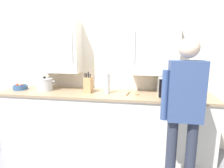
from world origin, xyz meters
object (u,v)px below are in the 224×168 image
(thermos_flask, at_px, (107,83))
(fruit_bowl, at_px, (20,87))
(wooden_spoon, at_px, (133,94))
(knife_block, at_px, (88,85))
(person_figure, at_px, (184,107))
(stock_pot, at_px, (45,84))
(microwave_oven, at_px, (175,86))

(thermos_flask, distance_m, fruit_bowl, 1.46)
(thermos_flask, xyz_separation_m, fruit_bowl, (-1.46, 0.03, -0.11))
(wooden_spoon, distance_m, knife_block, 0.69)
(knife_block, relative_size, person_figure, 0.19)
(stock_pot, bearing_deg, thermos_flask, -2.61)
(wooden_spoon, distance_m, stock_pot, 1.41)
(fruit_bowl, xyz_separation_m, stock_pot, (0.43, 0.01, 0.06))
(person_figure, bearing_deg, wooden_spoon, 126.98)
(wooden_spoon, bearing_deg, person_figure, -53.02)
(knife_block, bearing_deg, wooden_spoon, -1.17)
(person_figure, bearing_deg, stock_pot, 158.29)
(microwave_oven, xyz_separation_m, wooden_spoon, (-0.59, -0.07, -0.13))
(thermos_flask, height_order, stock_pot, thermos_flask)
(thermos_flask, height_order, fruit_bowl, thermos_flask)
(wooden_spoon, relative_size, knife_block, 0.67)
(microwave_oven, xyz_separation_m, stock_pot, (-2.00, -0.04, -0.04))
(microwave_oven, distance_m, thermos_flask, 0.98)
(wooden_spoon, height_order, stock_pot, stock_pot)
(thermos_flask, xyz_separation_m, wooden_spoon, (0.38, 0.01, -0.15))
(wooden_spoon, distance_m, person_figure, 0.94)
(thermos_flask, relative_size, stock_pot, 0.89)
(person_figure, bearing_deg, microwave_oven, 87.85)
(fruit_bowl, height_order, stock_pot, stock_pot)
(microwave_oven, bearing_deg, stock_pot, -178.98)
(wooden_spoon, xyz_separation_m, knife_block, (-0.68, 0.01, 0.11))
(wooden_spoon, relative_size, stock_pot, 0.62)
(fruit_bowl, height_order, person_figure, person_figure)
(thermos_flask, height_order, person_figure, person_figure)
(thermos_flask, xyz_separation_m, stock_pot, (-1.03, 0.05, -0.06))
(fruit_bowl, relative_size, stock_pot, 0.65)
(stock_pot, bearing_deg, person_figure, -21.71)
(thermos_flask, relative_size, fruit_bowl, 1.37)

